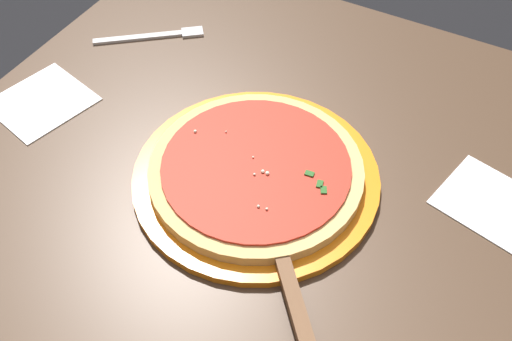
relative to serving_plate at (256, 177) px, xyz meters
name	(u,v)px	position (x,y,z in m)	size (l,w,h in m)	color
restaurant_table	(249,242)	(0.01, 0.01, -0.15)	(0.89, 0.92, 0.77)	black
serving_plate	(256,177)	(0.00, 0.00, 0.00)	(0.33, 0.33, 0.01)	orange
pizza	(256,170)	(0.00, 0.00, 0.02)	(0.29, 0.29, 0.02)	#DBB26B
pizza_server	(286,274)	(-0.11, 0.12, 0.01)	(0.18, 0.19, 0.01)	silver
napkin_folded_right	(490,202)	(-0.29, -0.11, 0.00)	(0.13, 0.11, 0.00)	white
napkin_loose_left	(42,102)	(0.36, 0.02, 0.00)	(0.13, 0.13, 0.00)	white
fork	(156,36)	(0.30, -0.20, 0.00)	(0.16, 0.13, 0.00)	silver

